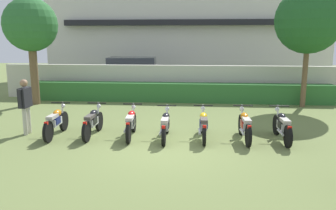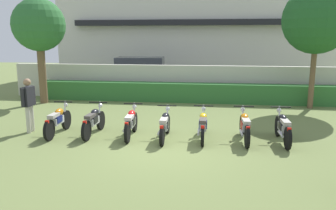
{
  "view_description": "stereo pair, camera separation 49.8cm",
  "coord_description": "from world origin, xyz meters",
  "px_view_note": "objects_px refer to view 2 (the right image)",
  "views": [
    {
      "loc": [
        0.93,
        -8.92,
        3.0
      ],
      "look_at": [
        0.0,
        1.23,
        0.97
      ],
      "focal_mm": 36.29,
      "sensor_mm": 36.0,
      "label": 1
    },
    {
      "loc": [
        1.42,
        -8.86,
        3.0
      ],
      "look_at": [
        0.0,
        1.23,
        0.97
      ],
      "focal_mm": 36.29,
      "sensor_mm": 36.0,
      "label": 2
    }
  ],
  "objects_px": {
    "parked_car": "(143,74)",
    "motorcycle_in_row_6": "(283,127)",
    "motorcycle_in_row_0": "(58,120)",
    "motorcycle_in_row_3": "(165,125)",
    "motorcycle_in_row_4": "(203,125)",
    "inspector_person": "(28,100)",
    "motorcycle_in_row_1": "(94,121)",
    "tree_near_inspector": "(39,26)",
    "motorcycle_in_row_5": "(245,126)",
    "tree_far_side": "(317,20)",
    "motorcycle_in_row_2": "(131,122)"
  },
  "relations": [
    {
      "from": "parked_car",
      "to": "motorcycle_in_row_5",
      "type": "bearing_deg",
      "value": -66.2
    },
    {
      "from": "parked_car",
      "to": "tree_far_side",
      "type": "distance_m",
      "value": 9.73
    },
    {
      "from": "parked_car",
      "to": "motorcycle_in_row_6",
      "type": "relative_size",
      "value": 2.41
    },
    {
      "from": "motorcycle_in_row_1",
      "to": "motorcycle_in_row_6",
      "type": "distance_m",
      "value": 5.7
    },
    {
      "from": "motorcycle_in_row_0",
      "to": "motorcycle_in_row_4",
      "type": "xyz_separation_m",
      "value": [
        4.52,
        0.12,
        -0.01
      ]
    },
    {
      "from": "tree_near_inspector",
      "to": "motorcycle_in_row_0",
      "type": "xyz_separation_m",
      "value": [
        3.07,
        -4.93,
        -3.05
      ]
    },
    {
      "from": "motorcycle_in_row_0",
      "to": "inspector_person",
      "type": "relative_size",
      "value": 1.11
    },
    {
      "from": "motorcycle_in_row_6",
      "to": "inspector_person",
      "type": "bearing_deg",
      "value": 88.32
    },
    {
      "from": "motorcycle_in_row_1",
      "to": "motorcycle_in_row_4",
      "type": "bearing_deg",
      "value": -89.91
    },
    {
      "from": "tree_far_side",
      "to": "motorcycle_in_row_4",
      "type": "height_order",
      "value": "tree_far_side"
    },
    {
      "from": "tree_near_inspector",
      "to": "motorcycle_in_row_6",
      "type": "xyz_separation_m",
      "value": [
        9.89,
        -4.8,
        -3.05
      ]
    },
    {
      "from": "tree_near_inspector",
      "to": "tree_far_side",
      "type": "distance_m",
      "value": 12.01
    },
    {
      "from": "tree_near_inspector",
      "to": "motorcycle_in_row_3",
      "type": "relative_size",
      "value": 2.51
    },
    {
      "from": "motorcycle_in_row_4",
      "to": "tree_far_side",
      "type": "bearing_deg",
      "value": -41.43
    },
    {
      "from": "motorcycle_in_row_4",
      "to": "motorcycle_in_row_6",
      "type": "height_order",
      "value": "motorcycle_in_row_6"
    },
    {
      "from": "motorcycle_in_row_6",
      "to": "motorcycle_in_row_1",
      "type": "bearing_deg",
      "value": 88.65
    },
    {
      "from": "tree_near_inspector",
      "to": "motorcycle_in_row_4",
      "type": "bearing_deg",
      "value": -32.41
    },
    {
      "from": "tree_far_side",
      "to": "motorcycle_in_row_4",
      "type": "relative_size",
      "value": 2.73
    },
    {
      "from": "tree_far_side",
      "to": "motorcycle_in_row_0",
      "type": "bearing_deg",
      "value": -148.95
    },
    {
      "from": "motorcycle_in_row_2",
      "to": "motorcycle_in_row_0",
      "type": "bearing_deg",
      "value": 88.27
    },
    {
      "from": "motorcycle_in_row_5",
      "to": "tree_near_inspector",
      "type": "bearing_deg",
      "value": 58.89
    },
    {
      "from": "motorcycle_in_row_3",
      "to": "inspector_person",
      "type": "bearing_deg",
      "value": 86.86
    },
    {
      "from": "tree_far_side",
      "to": "motorcycle_in_row_0",
      "type": "height_order",
      "value": "tree_far_side"
    },
    {
      "from": "motorcycle_in_row_3",
      "to": "motorcycle_in_row_6",
      "type": "distance_m",
      "value": 3.43
    },
    {
      "from": "motorcycle_in_row_4",
      "to": "inspector_person",
      "type": "height_order",
      "value": "inspector_person"
    },
    {
      "from": "motorcycle_in_row_4",
      "to": "tree_near_inspector",
      "type": "bearing_deg",
      "value": 56.16
    },
    {
      "from": "tree_far_side",
      "to": "motorcycle_in_row_3",
      "type": "height_order",
      "value": "tree_far_side"
    },
    {
      "from": "motorcycle_in_row_0",
      "to": "motorcycle_in_row_3",
      "type": "bearing_deg",
      "value": -92.25
    },
    {
      "from": "motorcycle_in_row_4",
      "to": "inspector_person",
      "type": "relative_size",
      "value": 1.08
    },
    {
      "from": "motorcycle_in_row_2",
      "to": "motorcycle_in_row_3",
      "type": "distance_m",
      "value": 1.07
    },
    {
      "from": "motorcycle_in_row_1",
      "to": "motorcycle_in_row_2",
      "type": "height_order",
      "value": "motorcycle_in_row_2"
    },
    {
      "from": "parked_car",
      "to": "inspector_person",
      "type": "xyz_separation_m",
      "value": [
        -1.66,
        -9.5,
        0.1
      ]
    },
    {
      "from": "motorcycle_in_row_0",
      "to": "motorcycle_in_row_2",
      "type": "xyz_separation_m",
      "value": [
        2.33,
        0.09,
        -0.0
      ]
    },
    {
      "from": "parked_car",
      "to": "motorcycle_in_row_1",
      "type": "distance_m",
      "value": 9.56
    },
    {
      "from": "motorcycle_in_row_0",
      "to": "parked_car",
      "type": "bearing_deg",
      "value": -6.13
    },
    {
      "from": "parked_car",
      "to": "motorcycle_in_row_6",
      "type": "distance_m",
      "value": 11.36
    },
    {
      "from": "tree_near_inspector",
      "to": "motorcycle_in_row_2",
      "type": "relative_size",
      "value": 2.56
    },
    {
      "from": "tree_far_side",
      "to": "motorcycle_in_row_1",
      "type": "height_order",
      "value": "tree_far_side"
    },
    {
      "from": "tree_near_inspector",
      "to": "motorcycle_in_row_0",
      "type": "bearing_deg",
      "value": -58.1
    },
    {
      "from": "tree_near_inspector",
      "to": "motorcycle_in_row_5",
      "type": "relative_size",
      "value": 2.51
    },
    {
      "from": "motorcycle_in_row_3",
      "to": "parked_car",
      "type": "bearing_deg",
      "value": 14.7
    },
    {
      "from": "motorcycle_in_row_3",
      "to": "motorcycle_in_row_1",
      "type": "bearing_deg",
      "value": 86.03
    },
    {
      "from": "parked_car",
      "to": "motorcycle_in_row_1",
      "type": "height_order",
      "value": "parked_car"
    },
    {
      "from": "tree_near_inspector",
      "to": "motorcycle_in_row_3",
      "type": "height_order",
      "value": "tree_near_inspector"
    },
    {
      "from": "motorcycle_in_row_3",
      "to": "motorcycle_in_row_4",
      "type": "height_order",
      "value": "motorcycle_in_row_4"
    },
    {
      "from": "motorcycle_in_row_6",
      "to": "motorcycle_in_row_5",
      "type": "bearing_deg",
      "value": 91.04
    },
    {
      "from": "inspector_person",
      "to": "motorcycle_in_row_6",
      "type": "bearing_deg",
      "value": -0.14
    },
    {
      "from": "motorcycle_in_row_0",
      "to": "motorcycle_in_row_6",
      "type": "xyz_separation_m",
      "value": [
        6.82,
        0.13,
        -0.0
      ]
    },
    {
      "from": "tree_near_inspector",
      "to": "motorcycle_in_row_3",
      "type": "distance_m",
      "value": 8.68
    },
    {
      "from": "inspector_person",
      "to": "motorcycle_in_row_0",
      "type": "bearing_deg",
      "value": -8.53
    }
  ]
}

